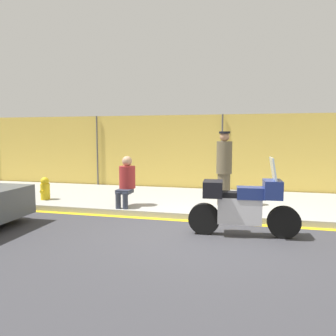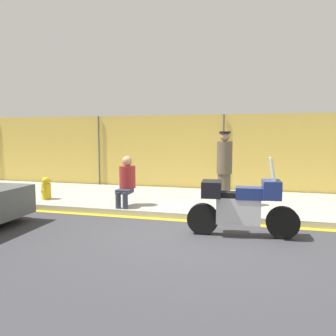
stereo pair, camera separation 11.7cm
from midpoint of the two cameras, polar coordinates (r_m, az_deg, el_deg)
ground_plane at (r=6.48m, az=5.52°, el=-11.40°), size 120.00×120.00×0.00m
sidewalk at (r=9.15m, az=8.04°, el=-5.91°), size 32.70×3.59×0.14m
curb_paint_stripe at (r=7.35m, az=6.55°, el=-9.32°), size 32.70×0.18×0.01m
storefront_fence at (r=10.86m, az=9.12°, el=2.40°), size 31.07×0.17×2.58m
motorcycle at (r=6.34m, az=12.30°, el=-6.18°), size 2.08×0.58×1.50m
officer_standing at (r=8.32m, az=9.34°, el=0.06°), size 0.39×0.39×1.86m
person_seated_on_curb at (r=8.25m, az=-7.65°, el=-1.89°), size 0.41×0.66×1.25m
fire_hydrant at (r=9.67m, az=-20.95°, el=-3.37°), size 0.25×0.31×0.62m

